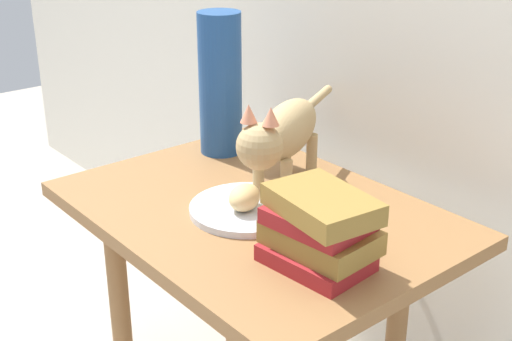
{
  "coord_description": "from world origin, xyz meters",
  "views": [
    {
      "loc": [
        0.96,
        -0.8,
        1.16
      ],
      "look_at": [
        0.0,
        0.0,
        0.63
      ],
      "focal_mm": 48.41,
      "sensor_mm": 36.0,
      "label": 1
    }
  ],
  "objects_px": {
    "green_vase": "(220,84)",
    "side_table": "(256,241)",
    "plate": "(247,209)",
    "book_stack": "(320,229)",
    "bread_roll": "(244,197)",
    "cat": "(282,134)"
  },
  "relations": [
    {
      "from": "cat",
      "to": "side_table",
      "type": "bearing_deg",
      "value": -78.14
    },
    {
      "from": "plate",
      "to": "green_vase",
      "type": "xyz_separation_m",
      "value": [
        -0.3,
        0.16,
        0.16
      ]
    },
    {
      "from": "book_stack",
      "to": "plate",
      "type": "bearing_deg",
      "value": 172.03
    },
    {
      "from": "cat",
      "to": "green_vase",
      "type": "relative_size",
      "value": 1.29
    },
    {
      "from": "book_stack",
      "to": "side_table",
      "type": "bearing_deg",
      "value": 165.87
    },
    {
      "from": "side_table",
      "to": "book_stack",
      "type": "relative_size",
      "value": 3.9
    },
    {
      "from": "side_table",
      "to": "bread_roll",
      "type": "relative_size",
      "value": 9.81
    },
    {
      "from": "book_stack",
      "to": "green_vase",
      "type": "xyz_separation_m",
      "value": [
        -0.53,
        0.19,
        0.1
      ]
    },
    {
      "from": "cat",
      "to": "book_stack",
      "type": "relative_size",
      "value": 2.16
    },
    {
      "from": "bread_roll",
      "to": "cat",
      "type": "relative_size",
      "value": 0.18
    },
    {
      "from": "plate",
      "to": "bread_roll",
      "type": "xyz_separation_m",
      "value": [
        0.01,
        -0.01,
        0.03
      ]
    },
    {
      "from": "bread_roll",
      "to": "green_vase",
      "type": "relative_size",
      "value": 0.24
    },
    {
      "from": "cat",
      "to": "green_vase",
      "type": "height_order",
      "value": "green_vase"
    },
    {
      "from": "green_vase",
      "to": "side_table",
      "type": "bearing_deg",
      "value": -24.52
    },
    {
      "from": "bread_roll",
      "to": "cat",
      "type": "distance_m",
      "value": 0.16
    },
    {
      "from": "bread_roll",
      "to": "green_vase",
      "type": "height_order",
      "value": "green_vase"
    },
    {
      "from": "green_vase",
      "to": "plate",
      "type": "bearing_deg",
      "value": -28.41
    },
    {
      "from": "plate",
      "to": "bread_roll",
      "type": "bearing_deg",
      "value": -56.18
    },
    {
      "from": "bread_roll",
      "to": "cat",
      "type": "height_order",
      "value": "cat"
    },
    {
      "from": "side_table",
      "to": "bread_roll",
      "type": "xyz_separation_m",
      "value": [
        0.01,
        -0.04,
        0.12
      ]
    },
    {
      "from": "bread_roll",
      "to": "side_table",
      "type": "bearing_deg",
      "value": 108.98
    },
    {
      "from": "side_table",
      "to": "book_stack",
      "type": "bearing_deg",
      "value": -14.13
    }
  ]
}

